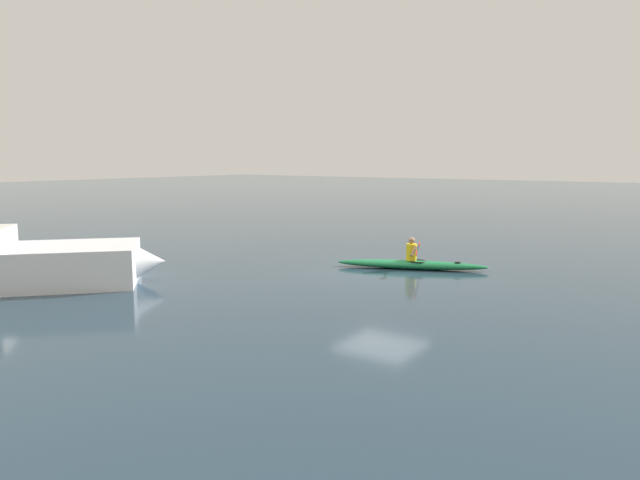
# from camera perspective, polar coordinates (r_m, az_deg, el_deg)

# --- Properties ---
(ground_plane) EXTENTS (160.00, 160.00, 0.00)m
(ground_plane) POSITION_cam_1_polar(r_m,az_deg,el_deg) (18.45, 6.16, -2.93)
(ground_plane) COLOR #233847
(kayak) EXTENTS (4.64, 2.42, 0.27)m
(kayak) POSITION_cam_1_polar(r_m,az_deg,el_deg) (18.71, 8.99, -2.40)
(kayak) COLOR #19723F
(kayak) RESTS_ON ground
(kayaker) EXTENTS (0.95, 2.18, 0.75)m
(kayaker) POSITION_cam_1_polar(r_m,az_deg,el_deg) (18.63, 9.05, -1.01)
(kayaker) COLOR yellow
(kayaker) RESTS_ON kayak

